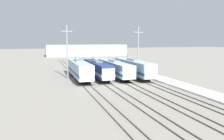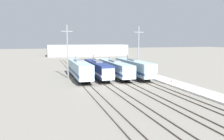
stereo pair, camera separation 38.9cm
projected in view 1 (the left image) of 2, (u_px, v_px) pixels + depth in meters
name	position (u px, v px, depth m)	size (l,w,h in m)	color
ground_plane	(119.00, 84.00, 43.50)	(400.00, 400.00, 0.00)	gray
rail_pair_far_left	(87.00, 86.00, 41.52)	(1.51, 120.00, 0.15)	#4C4238
rail_pair_center_left	(108.00, 85.00, 42.83)	(1.51, 120.00, 0.15)	#4C4238
rail_pair_center_right	(128.00, 83.00, 44.14)	(1.51, 120.00, 0.15)	#4C4238
rail_pair_far_right	(147.00, 82.00, 45.46)	(1.51, 120.00, 0.15)	#4C4238
locomotive_far_left	(79.00, 69.00, 49.63)	(3.06, 19.45, 5.02)	#232326
locomotive_center_left	(98.00, 69.00, 50.58)	(2.79, 18.34, 5.21)	black
locomotive_center_right	(115.00, 68.00, 51.96)	(3.02, 19.39, 4.55)	#232326
locomotive_far_right	(134.00, 68.00, 51.78)	(3.02, 17.95, 5.15)	#232326
catenary_tower_left	(67.00, 51.00, 49.70)	(2.58, 0.29, 12.21)	gray
catenary_tower_right	(138.00, 50.00, 55.14)	(2.58, 0.29, 12.21)	gray
platform	(166.00, 81.00, 46.84)	(4.00, 120.00, 0.31)	beige
traffic_cone	(171.00, 81.00, 44.49)	(0.36, 0.36, 0.55)	orange
depot_building	(86.00, 50.00, 124.05)	(44.26, 13.98, 6.19)	#9EA3A8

